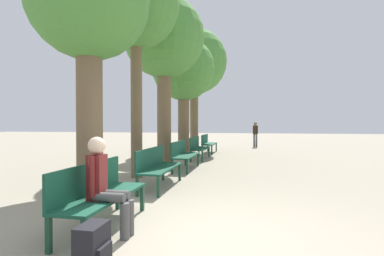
{
  "coord_description": "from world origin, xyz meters",
  "views": [
    {
      "loc": [
        0.55,
        -3.78,
        1.5
      ],
      "look_at": [
        -1.26,
        5.27,
        1.34
      ],
      "focal_mm": 28.0,
      "sensor_mm": 36.0,
      "label": 1
    }
  ],
  "objects_px": {
    "tree_row_2": "(164,40)",
    "bench_row_0": "(98,190)",
    "bench_row_4": "(208,142)",
    "tree_row_0": "(89,6)",
    "bench_row_2": "(183,153)",
    "tree_row_4": "(194,62)",
    "person_seated": "(105,183)",
    "pedestrian_near": "(255,133)",
    "tree_row_3": "(184,71)",
    "bench_row_3": "(198,146)",
    "bench_row_1": "(157,165)",
    "tree_row_1": "(136,8)",
    "backpack": "(93,248)"
  },
  "relations": [
    {
      "from": "bench_row_0",
      "to": "tree_row_2",
      "type": "distance_m",
      "value": 7.61
    },
    {
      "from": "bench_row_3",
      "to": "person_seated",
      "type": "distance_m",
      "value": 8.37
    },
    {
      "from": "tree_row_0",
      "to": "tree_row_4",
      "type": "distance_m",
      "value": 10.8
    },
    {
      "from": "bench_row_1",
      "to": "pedestrian_near",
      "type": "height_order",
      "value": "pedestrian_near"
    },
    {
      "from": "bench_row_4",
      "to": "pedestrian_near",
      "type": "xyz_separation_m",
      "value": [
        2.37,
        4.24,
        0.35
      ]
    },
    {
      "from": "tree_row_4",
      "to": "bench_row_0",
      "type": "bearing_deg",
      "value": -85.58
    },
    {
      "from": "tree_row_1",
      "to": "tree_row_4",
      "type": "height_order",
      "value": "tree_row_4"
    },
    {
      "from": "bench_row_0",
      "to": "pedestrian_near",
      "type": "xyz_separation_m",
      "value": [
        2.37,
        15.05,
        0.35
      ]
    },
    {
      "from": "bench_row_4",
      "to": "pedestrian_near",
      "type": "height_order",
      "value": "pedestrian_near"
    },
    {
      "from": "bench_row_2",
      "to": "tree_row_4",
      "type": "relative_size",
      "value": 0.28
    },
    {
      "from": "bench_row_4",
      "to": "person_seated",
      "type": "distance_m",
      "value": 11.07
    },
    {
      "from": "bench_row_1",
      "to": "tree_row_1",
      "type": "height_order",
      "value": "tree_row_1"
    },
    {
      "from": "bench_row_1",
      "to": "bench_row_3",
      "type": "xyz_separation_m",
      "value": [
        0.0,
        5.4,
        0.0
      ]
    },
    {
      "from": "bench_row_0",
      "to": "tree_row_1",
      "type": "distance_m",
      "value": 5.68
    },
    {
      "from": "bench_row_3",
      "to": "tree_row_1",
      "type": "height_order",
      "value": "tree_row_1"
    },
    {
      "from": "bench_row_1",
      "to": "tree_row_1",
      "type": "relative_size",
      "value": 0.32
    },
    {
      "from": "bench_row_3",
      "to": "bench_row_2",
      "type": "bearing_deg",
      "value": -90.0
    },
    {
      "from": "bench_row_0",
      "to": "tree_row_1",
      "type": "relative_size",
      "value": 0.32
    },
    {
      "from": "bench_row_3",
      "to": "bench_row_4",
      "type": "distance_m",
      "value": 2.7
    },
    {
      "from": "bench_row_3",
      "to": "backpack",
      "type": "relative_size",
      "value": 3.95
    },
    {
      "from": "tree_row_2",
      "to": "bench_row_0",
      "type": "bearing_deg",
      "value": -81.71
    },
    {
      "from": "bench_row_0",
      "to": "bench_row_3",
      "type": "height_order",
      "value": "same"
    },
    {
      "from": "tree_row_3",
      "to": "pedestrian_near",
      "type": "relative_size",
      "value": 3.5
    },
    {
      "from": "backpack",
      "to": "tree_row_3",
      "type": "bearing_deg",
      "value": 98.08
    },
    {
      "from": "bench_row_2",
      "to": "person_seated",
      "type": "distance_m",
      "value": 5.67
    },
    {
      "from": "bench_row_2",
      "to": "bench_row_4",
      "type": "height_order",
      "value": "same"
    },
    {
      "from": "bench_row_4",
      "to": "backpack",
      "type": "xyz_separation_m",
      "value": [
        0.59,
        -11.97,
        -0.3
      ]
    },
    {
      "from": "tree_row_2",
      "to": "person_seated",
      "type": "height_order",
      "value": "tree_row_2"
    },
    {
      "from": "bench_row_4",
      "to": "bench_row_1",
      "type": "bearing_deg",
      "value": -90.0
    },
    {
      "from": "bench_row_0",
      "to": "tree_row_2",
      "type": "relative_size",
      "value": 0.31
    },
    {
      "from": "bench_row_1",
      "to": "bench_row_3",
      "type": "bearing_deg",
      "value": 90.0
    },
    {
      "from": "tree_row_2",
      "to": "person_seated",
      "type": "distance_m",
      "value": 7.78
    },
    {
      "from": "bench_row_1",
      "to": "bench_row_2",
      "type": "relative_size",
      "value": 1.0
    },
    {
      "from": "bench_row_2",
      "to": "bench_row_1",
      "type": "bearing_deg",
      "value": -90.0
    },
    {
      "from": "bench_row_1",
      "to": "tree_row_2",
      "type": "height_order",
      "value": "tree_row_2"
    },
    {
      "from": "bench_row_0",
      "to": "tree_row_4",
      "type": "height_order",
      "value": "tree_row_4"
    },
    {
      "from": "bench_row_2",
      "to": "pedestrian_near",
      "type": "xyz_separation_m",
      "value": [
        2.37,
        9.65,
        0.35
      ]
    },
    {
      "from": "bench_row_1",
      "to": "bench_row_3",
      "type": "height_order",
      "value": "same"
    },
    {
      "from": "tree_row_0",
      "to": "bench_row_2",
      "type": "bearing_deg",
      "value": 76.8
    },
    {
      "from": "bench_row_2",
      "to": "bench_row_3",
      "type": "height_order",
      "value": "same"
    },
    {
      "from": "bench_row_1",
      "to": "bench_row_4",
      "type": "relative_size",
      "value": 1.0
    },
    {
      "from": "tree_row_1",
      "to": "tree_row_4",
      "type": "relative_size",
      "value": 0.89
    },
    {
      "from": "tree_row_0",
      "to": "tree_row_2",
      "type": "bearing_deg",
      "value": 90.0
    },
    {
      "from": "tree_row_0",
      "to": "tree_row_3",
      "type": "relative_size",
      "value": 0.93
    },
    {
      "from": "bench_row_4",
      "to": "tree_row_4",
      "type": "xyz_separation_m",
      "value": [
        -0.94,
        1.35,
        4.26
      ]
    },
    {
      "from": "bench_row_4",
      "to": "pedestrian_near",
      "type": "bearing_deg",
      "value": 60.77
    },
    {
      "from": "bench_row_2",
      "to": "pedestrian_near",
      "type": "distance_m",
      "value": 9.94
    },
    {
      "from": "tree_row_2",
      "to": "tree_row_3",
      "type": "distance_m",
      "value": 3.18
    },
    {
      "from": "bench_row_4",
      "to": "tree_row_0",
      "type": "relative_size",
      "value": 0.37
    },
    {
      "from": "tree_row_1",
      "to": "person_seated",
      "type": "xyz_separation_m",
      "value": [
        1.19,
        -4.07,
        -3.93
      ]
    }
  ]
}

